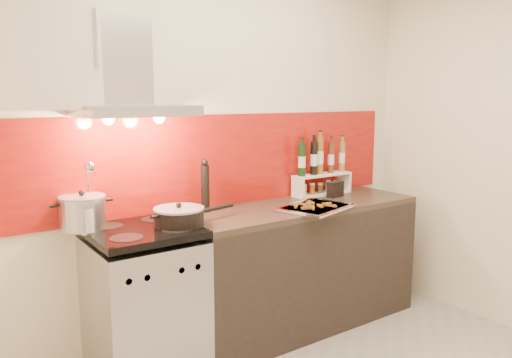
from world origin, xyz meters
TOP-DOWN VIEW (x-y plane):
  - back_wall at (0.00, 1.40)m, footprint 3.40×0.02m
  - backsplash at (0.05, 1.39)m, footprint 3.00×0.02m
  - range_stove at (-0.70, 1.10)m, footprint 0.60×0.60m
  - counter at (0.50, 1.10)m, footprint 1.80×0.60m
  - range_hood at (-0.70, 1.24)m, footprint 0.62×0.50m
  - upper_cabinet at (-1.25, 1.22)m, footprint 0.70×0.35m
  - stock_pot at (-0.98, 1.28)m, footprint 0.26×0.26m
  - saute_pan at (-0.49, 1.03)m, footprint 0.57×0.30m
  - utensil_jar at (-0.98, 1.18)m, footprint 0.09×0.13m
  - pepper_mill at (-0.18, 1.28)m, footprint 0.06×0.06m
  - step_shelf at (0.85, 1.29)m, footprint 0.51×0.14m
  - caddy_box at (0.88, 1.15)m, footprint 0.15×0.08m
  - baking_tray at (0.47, 0.92)m, footprint 0.56×0.49m

SIDE VIEW (x-z plane):
  - range_stove at x=-0.70m, z-range -0.01..0.90m
  - counter at x=0.50m, z-range 0.00..0.90m
  - baking_tray at x=0.47m, z-range 0.90..0.93m
  - caddy_box at x=0.88m, z-range 0.90..1.02m
  - saute_pan at x=-0.49m, z-range 0.89..1.03m
  - stock_pot at x=-0.98m, z-range 0.89..1.12m
  - utensil_jar at x=-0.98m, z-range 0.82..1.23m
  - pepper_mill at x=-0.18m, z-range 0.89..1.25m
  - step_shelf at x=0.85m, z-range 0.86..1.32m
  - backsplash at x=0.05m, z-range 0.90..1.54m
  - back_wall at x=0.00m, z-range 0.00..2.60m
  - range_hood at x=-0.70m, z-range 1.44..2.05m
  - upper_cabinet at x=-1.25m, z-range 1.59..2.31m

